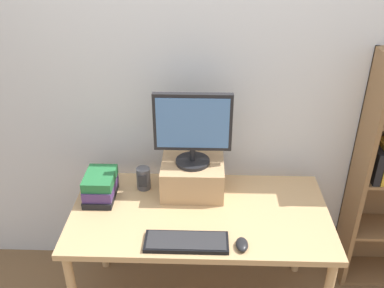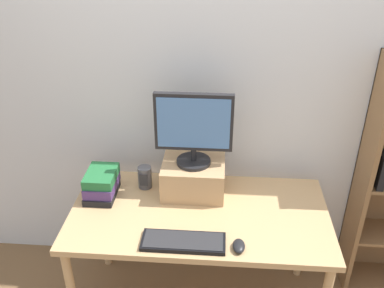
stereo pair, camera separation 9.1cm
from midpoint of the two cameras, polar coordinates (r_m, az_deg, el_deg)
back_wall at (r=2.65m, az=2.75°, el=6.98°), size 7.00×0.08×2.60m
desk at (r=2.52m, az=2.02°, el=-10.36°), size 1.47×0.76×0.77m
riser_box at (r=2.58m, az=1.22°, el=-4.40°), size 0.37×0.31×0.20m
computer_monitor at (r=2.41m, az=1.31°, el=2.20°), size 0.44×0.20×0.44m
keyboard at (r=2.26m, az=0.03°, el=-12.90°), size 0.43×0.15×0.02m
computer_mouse at (r=2.24m, az=7.45°, el=-13.34°), size 0.06×0.10×0.04m
book_stack at (r=2.60m, az=-10.97°, el=-5.23°), size 0.17×0.26×0.16m
desk_speaker at (r=2.64m, az=-5.32°, el=-4.44°), size 0.08×0.09×0.14m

